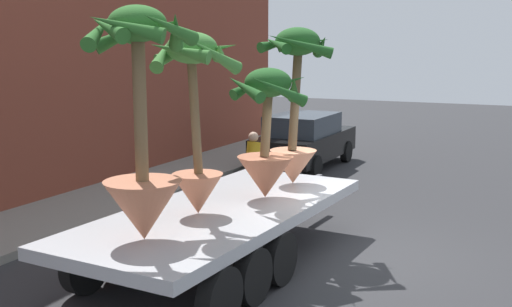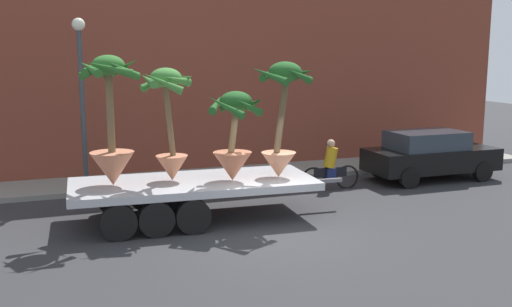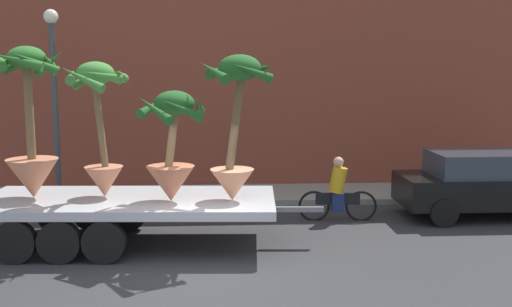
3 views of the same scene
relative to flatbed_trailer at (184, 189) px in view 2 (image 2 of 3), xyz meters
name	(u,v)px [view 2 (image 2 of 3)]	position (x,y,z in m)	size (l,w,h in m)	color
ground_plane	(275,234)	(1.67, -1.78, -0.77)	(60.00, 60.00, 0.00)	#2D2D30
sidewalk	(205,177)	(1.67, 4.32, -0.69)	(24.00, 2.20, 0.15)	gray
building_facade	(190,53)	(1.67, 6.02, 3.24)	(24.00, 1.20, 8.03)	brown
flatbed_trailer	(184,189)	(0.00, 0.00, 0.00)	(6.93, 2.74, 0.98)	#B7BABF
potted_palm_rear	(111,130)	(-1.65, 0.10, 1.52)	(1.46, 1.51, 3.01)	#C17251
potted_palm_middle	(282,116)	(2.41, -0.35, 1.74)	(1.52, 1.53, 2.85)	tan
potted_palm_front	(234,138)	(1.18, -0.35, 1.24)	(1.37, 1.46, 2.16)	#B26647
potted_palm_extra	(169,119)	(-0.29, 0.13, 1.72)	(1.27, 1.37, 2.71)	#C17251
cyclist	(330,167)	(4.84, 1.70, -0.10)	(1.84, 0.37, 1.54)	black
parked_car	(430,154)	(8.44, 1.82, 0.06)	(4.24, 1.84, 1.58)	black
street_lamp	(81,82)	(-2.05, 3.52, 2.46)	(0.36, 0.36, 4.83)	#383D42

